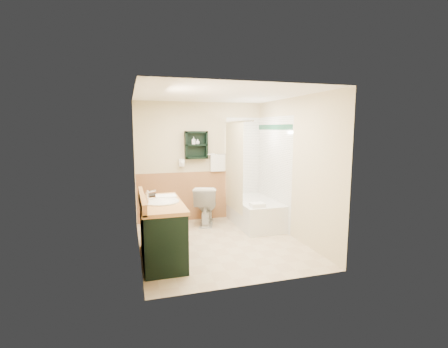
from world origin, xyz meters
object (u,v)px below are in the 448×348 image
(bathtub, at_px, (254,212))
(vanity_book, at_px, (147,189))
(hair_dryer, at_px, (181,163))
(soap_bottle_a, at_px, (194,143))
(toilet, at_px, (206,205))
(vanity, at_px, (162,231))
(soap_bottle_b, at_px, (198,142))
(wall_shelf, at_px, (196,145))

(bathtub, bearing_deg, vanity_book, -159.36)
(hair_dryer, relative_size, soap_bottle_a, 1.61)
(toilet, bearing_deg, soap_bottle_a, -40.59)
(vanity, xyz_separation_m, soap_bottle_a, (0.84, 1.80, 1.18))
(soap_bottle_a, height_order, soap_bottle_b, soap_bottle_b)
(wall_shelf, xyz_separation_m, soap_bottle_a, (-0.05, -0.01, 0.05))
(wall_shelf, distance_m, soap_bottle_a, 0.07)
(vanity_book, xyz_separation_m, soap_bottle_b, (1.09, 1.34, 0.65))
(vanity_book, bearing_deg, soap_bottle_b, 40.12)
(wall_shelf, xyz_separation_m, vanity, (-0.89, -1.81, -1.13))
(toilet, bearing_deg, wall_shelf, -49.32)
(soap_bottle_a, distance_m, soap_bottle_b, 0.08)
(hair_dryer, distance_m, soap_bottle_a, 0.47)
(vanity, distance_m, toilet, 1.83)
(vanity_book, height_order, soap_bottle_a, soap_bottle_a)
(hair_dryer, bearing_deg, vanity_book, -119.02)
(vanity, distance_m, soap_bottle_a, 2.31)
(hair_dryer, height_order, vanity, hair_dryer)
(hair_dryer, bearing_deg, wall_shelf, -4.76)
(toilet, bearing_deg, vanity, 74.24)
(wall_shelf, bearing_deg, soap_bottle_a, -174.48)
(toilet, relative_size, soap_bottle_b, 7.71)
(wall_shelf, height_order, hair_dryer, wall_shelf)
(toilet, relative_size, soap_bottle_a, 5.25)
(bathtub, relative_size, toilet, 1.92)
(hair_dryer, height_order, vanity_book, hair_dryer)
(vanity, height_order, soap_bottle_a, soap_bottle_a)
(toilet, height_order, soap_bottle_a, soap_bottle_a)
(vanity_book, bearing_deg, bathtub, 9.83)
(hair_dryer, height_order, toilet, hair_dryer)
(bathtub, height_order, soap_bottle_b, soap_bottle_b)
(vanity, relative_size, vanity_book, 6.24)
(hair_dryer, xyz_separation_m, vanity, (-0.59, -1.83, -0.78))
(toilet, bearing_deg, bathtub, -179.01)
(wall_shelf, height_order, soap_bottle_a, wall_shelf)
(vanity, bearing_deg, bathtub, 33.01)
(bathtub, height_order, toilet, toilet)
(wall_shelf, distance_m, bathtub, 1.75)
(hair_dryer, relative_size, vanity, 0.18)
(wall_shelf, bearing_deg, toilet, -67.23)
(vanity, height_order, toilet, vanity)
(wall_shelf, distance_m, toilet, 1.21)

